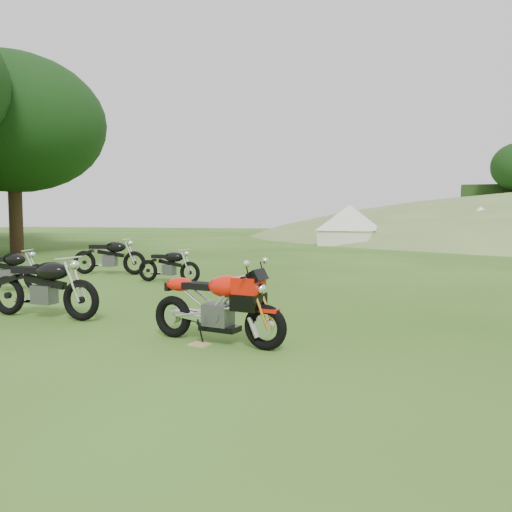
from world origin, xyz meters
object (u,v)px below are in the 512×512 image
(plywood_board, at_px, (200,344))
(vintage_moto_c, at_px, (109,255))
(tent_left, at_px, (349,224))
(vintage_moto_b, at_px, (6,269))
(tent_mid, at_px, (480,224))
(vintage_moto_a, at_px, (43,285))
(sport_motorcycle, at_px, (217,300))
(vintage_moto_d, at_px, (168,265))

(plywood_board, bearing_deg, vintage_moto_c, 131.68)
(vintage_moto_c, relative_size, tent_left, 0.71)
(vintage_moto_b, relative_size, tent_mid, 0.67)
(plywood_board, distance_m, vintage_moto_a, 3.07)
(vintage_moto_b, height_order, tent_mid, tent_mid)
(tent_mid, bearing_deg, vintage_moto_b, -132.24)
(vintage_moto_c, xyz_separation_m, tent_mid, (11.05, 17.84, 0.63))
(vintage_moto_b, xyz_separation_m, tent_left, (4.51, 19.42, 0.73))
(sport_motorcycle, bearing_deg, vintage_moto_a, 179.08)
(tent_mid, bearing_deg, tent_left, -179.76)
(plywood_board, bearing_deg, tent_mid, 76.70)
(plywood_board, xyz_separation_m, vintage_moto_c, (-5.40, 6.07, 0.51))
(sport_motorcycle, relative_size, plywood_board, 7.78)
(plywood_board, height_order, vintage_moto_b, vintage_moto_b)
(sport_motorcycle, xyz_separation_m, vintage_moto_c, (-5.56, 5.92, -0.01))
(vintage_moto_c, bearing_deg, plywood_board, -59.11)
(vintage_moto_a, relative_size, vintage_moto_d, 1.19)
(vintage_moto_a, height_order, tent_mid, tent_mid)
(sport_motorcycle, bearing_deg, vintage_moto_c, 143.25)
(tent_left, bearing_deg, vintage_moto_a, -85.81)
(plywood_board, relative_size, vintage_moto_a, 0.12)
(vintage_moto_a, xyz_separation_m, vintage_moto_c, (-2.47, 5.32, 0.01))
(vintage_moto_a, distance_m, vintage_moto_c, 5.86)
(vintage_moto_b, distance_m, tent_left, 19.95)
(tent_left, bearing_deg, tent_mid, 23.53)
(sport_motorcycle, bearing_deg, vintage_moto_d, 133.58)
(tent_mid, bearing_deg, vintage_moto_c, -135.99)
(sport_motorcycle, height_order, vintage_moto_d, sport_motorcycle)
(sport_motorcycle, distance_m, tent_left, 22.06)
(tent_mid, bearing_deg, vintage_moto_a, -124.55)
(sport_motorcycle, xyz_separation_m, vintage_moto_b, (-5.77, 2.60, -0.07))
(vintage_moto_d, relative_size, tent_mid, 0.61)
(plywood_board, relative_size, vintage_moto_c, 0.12)
(vintage_moto_d, bearing_deg, tent_mid, 70.39)
(tent_left, bearing_deg, vintage_moto_d, -87.52)
(vintage_moto_c, height_order, tent_left, tent_left)
(vintage_moto_a, xyz_separation_m, vintage_moto_d, (-0.15, 4.29, -0.08))
(vintage_moto_b, distance_m, vintage_moto_c, 3.32)
(vintage_moto_c, height_order, tent_mid, tent_mid)
(plywood_board, xyz_separation_m, vintage_moto_d, (-3.08, 5.04, 0.42))
(plywood_board, bearing_deg, vintage_moto_d, 121.45)
(vintage_moto_b, xyz_separation_m, vintage_moto_d, (2.53, 2.28, -0.04))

